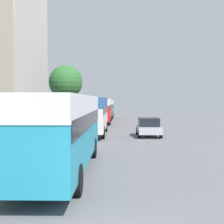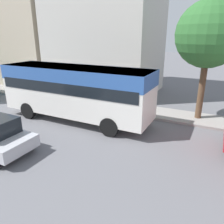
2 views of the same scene
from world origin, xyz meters
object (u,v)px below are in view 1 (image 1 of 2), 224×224
(bus_following, at_px, (91,111))
(bus_third_in_line, at_px, (101,107))
(car_crossing, at_px, (149,127))
(pedestrian_walking_away, at_px, (84,112))
(bus_lead, at_px, (60,123))
(bus_rear, at_px, (105,106))

(bus_following, xyz_separation_m, bus_third_in_line, (0.12, 13.45, -0.02))
(car_crossing, bearing_deg, bus_following, -12.61)
(car_crossing, height_order, pedestrian_walking_away, pedestrian_walking_away)
(car_crossing, bearing_deg, bus_third_in_line, -72.20)
(bus_following, bearing_deg, bus_lead, -90.47)
(bus_following, height_order, pedestrian_walking_away, bus_following)
(bus_rear, bearing_deg, car_crossing, -80.09)
(bus_third_in_line, distance_m, bus_rear, 11.84)
(bus_following, xyz_separation_m, bus_rear, (0.18, 25.29, -0.09))
(bus_third_in_line, height_order, car_crossing, bus_third_in_line)
(bus_lead, distance_m, bus_third_in_line, 27.22)
(bus_lead, relative_size, bus_third_in_line, 0.95)
(bus_following, bearing_deg, pedestrian_walking_away, 97.53)
(bus_lead, height_order, pedestrian_walking_away, bus_lead)
(bus_following, relative_size, bus_third_in_line, 0.82)
(bus_third_in_line, relative_size, pedestrian_walking_away, 6.78)
(bus_following, distance_m, pedestrian_walking_away, 27.65)
(pedestrian_walking_away, bearing_deg, bus_following, -82.47)
(bus_rear, height_order, pedestrian_walking_away, bus_rear)
(bus_third_in_line, xyz_separation_m, bus_rear, (0.06, 11.84, -0.07))
(bus_lead, bearing_deg, bus_following, 89.53)
(car_crossing, bearing_deg, pedestrian_walking_away, -73.55)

